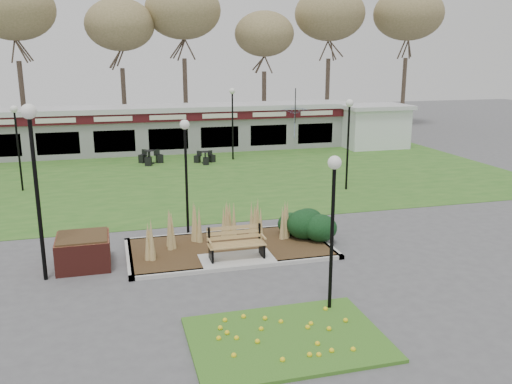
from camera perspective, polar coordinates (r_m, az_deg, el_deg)
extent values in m
plane|color=#515154|center=(16.23, -1.89, -7.57)|extent=(100.00, 100.00, 0.00)
cube|color=#2D651F|center=(27.56, -7.65, 1.52)|extent=(34.00, 16.00, 0.02)
cube|color=#356A1E|center=(12.21, 3.26, -15.17)|extent=(4.20, 3.00, 0.08)
cube|color=#372916|center=(17.30, -2.82, -5.95)|extent=(6.22, 3.22, 0.12)
cube|color=#B7B7B2|center=(15.84, -1.55, -7.90)|extent=(6.40, 0.18, 0.12)
cube|color=#B7B7B2|center=(18.79, -3.87, -4.30)|extent=(6.40, 0.18, 0.12)
cube|color=#B7B7B2|center=(16.96, -13.20, -6.75)|extent=(0.18, 3.40, 0.12)
cube|color=#B7B7B2|center=(18.17, 6.84, -5.03)|extent=(0.18, 3.40, 0.12)
cube|color=#B7B7B2|center=(16.34, -2.02, -7.17)|extent=(2.20, 1.20, 0.13)
cone|color=tan|center=(17.19, -9.34, -4.02)|extent=(0.36, 0.36, 1.15)
cone|color=tan|center=(17.69, -6.25, -3.39)|extent=(0.36, 0.36, 1.15)
cone|color=tan|center=(18.06, -2.90, -2.94)|extent=(0.36, 0.36, 1.15)
cone|color=tan|center=(18.08, 0.02, -2.90)|extent=(0.36, 0.36, 1.15)
cone|color=tan|center=(17.93, 2.83, -3.07)|extent=(0.36, 0.36, 1.15)
cone|color=tan|center=(16.40, -10.79, -5.00)|extent=(0.36, 0.36, 1.15)
ellipsoid|color=black|center=(18.01, 5.15, -3.40)|extent=(1.21, 1.10, 0.99)
ellipsoid|color=black|center=(17.80, 6.80, -3.79)|extent=(1.10, 1.00, 0.90)
ellipsoid|color=black|center=(18.57, 5.48, -3.04)|extent=(1.06, 0.96, 0.86)
ellipsoid|color=black|center=(18.39, 3.72, -3.35)|extent=(0.92, 0.84, 0.76)
cube|color=#AD884E|center=(16.17, -2.03, -5.53)|extent=(1.70, 0.57, 0.04)
cube|color=#AD884E|center=(16.36, -2.29, -4.25)|extent=(1.70, 0.13, 0.44)
cube|color=black|center=(16.10, -4.75, -6.50)|extent=(0.06, 0.55, 0.42)
cube|color=black|center=(16.42, 0.64, -6.02)|extent=(0.06, 0.55, 0.42)
cube|color=black|center=(16.22, -4.98, -4.58)|extent=(0.06, 0.06, 0.50)
cube|color=black|center=(16.54, 0.36, -4.14)|extent=(0.06, 0.06, 0.50)
cube|color=#AD884E|center=(15.93, -4.91, -5.19)|extent=(0.05, 0.50, 0.04)
cube|color=#AD884E|center=(16.28, 0.80, -4.71)|extent=(0.05, 0.50, 0.04)
cube|color=maroon|center=(16.67, -17.70, -6.02)|extent=(1.50, 1.50, 0.90)
cube|color=#372916|center=(16.52, -17.83, -4.48)|extent=(1.40, 1.40, 0.06)
cube|color=gray|center=(35.16, -9.48, 6.35)|extent=(24.00, 3.00, 2.60)
cube|color=#450E14|center=(33.50, -9.28, 7.79)|extent=(24.00, 0.18, 0.55)
cube|color=silver|center=(34.99, -9.58, 8.70)|extent=(24.60, 3.40, 0.30)
cube|color=silver|center=(33.39, -9.26, 7.77)|extent=(22.00, 0.02, 0.28)
cube|color=black|center=(33.77, -9.20, 5.53)|extent=(22.00, 0.10, 1.30)
cube|color=white|center=(37.09, 12.22, 6.63)|extent=(4.00, 3.00, 2.60)
cube|color=silver|center=(36.94, 12.33, 8.78)|extent=(4.40, 3.40, 0.25)
cylinder|color=#47382B|center=(43.17, -22.79, 8.61)|extent=(0.36, 0.36, 5.17)
ellipsoid|color=olive|center=(43.10, -23.56, 16.30)|extent=(5.24, 5.24, 3.93)
cylinder|color=#47382B|center=(42.81, -14.72, 9.21)|extent=(0.36, 0.36, 5.17)
ellipsoid|color=olive|center=(42.74, -15.23, 16.98)|extent=(5.24, 5.24, 3.93)
cylinder|color=#47382B|center=(43.29, -6.66, 9.63)|extent=(0.36, 0.36, 5.17)
ellipsoid|color=olive|center=(43.21, -6.89, 17.32)|extent=(5.24, 5.24, 3.93)
cylinder|color=#47382B|center=(44.57, 1.10, 9.85)|extent=(0.36, 0.36, 5.17)
ellipsoid|color=olive|center=(44.50, 1.14, 17.33)|extent=(5.24, 5.24, 3.93)
cylinder|color=#47382B|center=(46.60, 8.31, 9.90)|extent=(0.36, 0.36, 5.17)
ellipsoid|color=olive|center=(46.53, 8.58, 17.05)|extent=(5.24, 5.24, 3.93)
cylinder|color=#47382B|center=(49.28, 14.83, 9.81)|extent=(0.36, 0.36, 5.17)
ellipsoid|color=olive|center=(49.22, 15.27, 16.56)|extent=(5.24, 5.24, 3.93)
cylinder|color=black|center=(12.92, 7.98, -5.21)|extent=(0.09, 0.09, 3.52)
sphere|color=white|center=(12.42, 8.28, 3.09)|extent=(0.32, 0.32, 0.32)
cylinder|color=black|center=(18.52, -7.33, 1.00)|extent=(0.09, 0.09, 3.64)
sphere|color=white|center=(18.17, -7.52, 7.05)|extent=(0.33, 0.33, 0.33)
cylinder|color=black|center=(15.55, -21.97, -0.98)|extent=(0.11, 0.11, 4.45)
sphere|color=white|center=(15.14, -22.81, 7.82)|extent=(0.40, 0.40, 0.40)
cylinder|color=black|center=(24.86, 9.63, 4.50)|extent=(0.09, 0.09, 3.80)
sphere|color=white|center=(24.61, 9.83, 9.21)|extent=(0.34, 0.34, 0.34)
cylinder|color=black|center=(31.74, -2.48, 6.83)|extent=(0.10, 0.10, 3.85)
sphere|color=white|center=(31.54, -2.52, 10.58)|extent=(0.35, 0.35, 0.35)
cylinder|color=black|center=(26.53, -23.71, 3.85)|extent=(0.09, 0.09, 3.56)
sphere|color=white|center=(26.29, -24.13, 7.97)|extent=(0.32, 0.32, 0.32)
cylinder|color=black|center=(31.32, -11.06, 2.97)|extent=(0.45, 0.45, 0.03)
cylinder|color=black|center=(31.25, -11.09, 3.62)|extent=(0.05, 0.05, 0.73)
cylinder|color=black|center=(31.19, -11.12, 4.30)|extent=(0.61, 0.61, 0.03)
cube|color=black|center=(31.46, -10.12, 3.47)|extent=(0.42, 0.42, 0.47)
cube|color=black|center=(31.64, -11.85, 3.45)|extent=(0.49, 0.49, 0.47)
cube|color=black|center=(30.74, -11.27, 3.17)|extent=(0.42, 0.42, 0.47)
cylinder|color=black|center=(31.05, -5.38, 3.08)|extent=(0.39, 0.39, 0.03)
cylinder|color=black|center=(30.99, -5.39, 3.65)|extent=(0.04, 0.04, 0.64)
cylinder|color=black|center=(30.93, -5.41, 4.25)|extent=(0.53, 0.53, 0.02)
cube|color=black|center=(31.29, -4.66, 3.54)|extent=(0.40, 0.40, 0.41)
cube|color=black|center=(31.22, -6.21, 3.48)|extent=(0.42, 0.42, 0.41)
cube|color=black|center=(30.54, -5.30, 3.25)|extent=(0.33, 0.33, 0.41)
cylinder|color=black|center=(34.96, 4.11, 6.13)|extent=(0.06, 0.06, 2.20)
imported|color=#2F3EA7|center=(34.86, 4.13, 7.30)|extent=(2.53, 2.57, 2.09)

